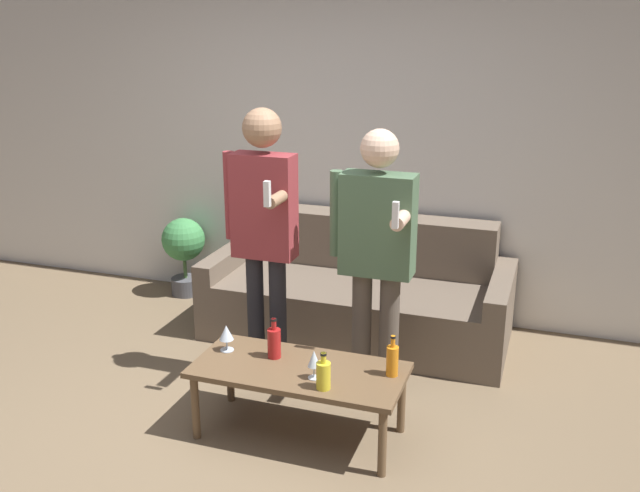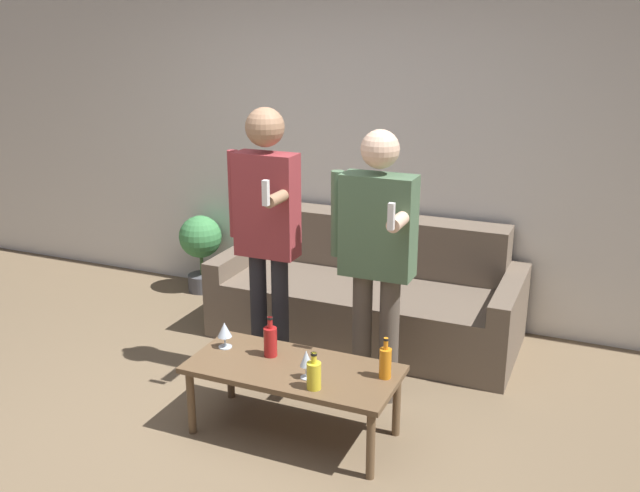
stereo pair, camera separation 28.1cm
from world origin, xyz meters
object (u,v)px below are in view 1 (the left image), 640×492
couch (359,294)px  bottle_orange (323,374)px  person_standing_left (264,223)px  person_standing_right (376,246)px  coffee_table (299,375)px

couch → bottle_orange: 1.61m
person_standing_left → person_standing_right: bearing=3.5°
couch → bottle_orange: (0.26, -1.58, 0.19)m
person_standing_right → couch: bearing=111.3°
person_standing_left → person_standing_right: (0.67, 0.04, -0.08)m
coffee_table → bottle_orange: 0.28m
person_standing_right → coffee_table: bearing=-115.6°
coffee_table → person_standing_left: person_standing_left is taller
coffee_table → bottle_orange: (0.20, -0.17, 0.12)m
coffee_table → person_standing_left: (-0.41, 0.51, 0.67)m
person_standing_left → person_standing_right: size_ratio=1.06×
couch → person_standing_left: size_ratio=1.24×
bottle_orange → coffee_table: bearing=139.2°
coffee_table → person_standing_right: size_ratio=0.70×
couch → bottle_orange: size_ratio=10.79×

